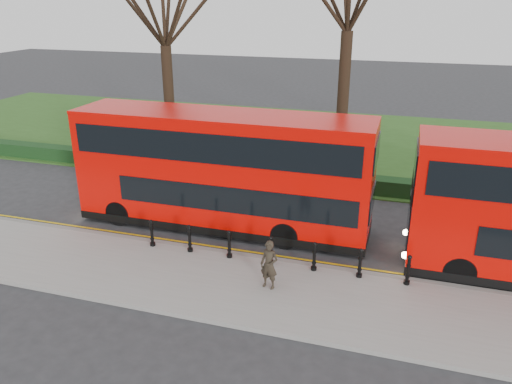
% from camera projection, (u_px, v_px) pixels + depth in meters
% --- Properties ---
extents(ground, '(120.00, 120.00, 0.00)m').
position_uv_depth(ground, '(248.00, 245.00, 18.98)').
color(ground, '#28282B').
rests_on(ground, ground).
extents(pavement, '(60.00, 4.00, 0.15)m').
position_uv_depth(pavement, '(220.00, 284.00, 16.28)').
color(pavement, gray).
rests_on(pavement, ground).
extents(kerb, '(60.00, 0.25, 0.16)m').
position_uv_depth(kerb, '(239.00, 255.00, 18.06)').
color(kerb, slate).
rests_on(kerb, ground).
extents(grass_verge, '(60.00, 18.00, 0.06)m').
position_uv_depth(grass_verge, '(319.00, 141.00, 32.31)').
color(grass_verge, '#2A4F1A').
rests_on(grass_verge, ground).
extents(hedge, '(60.00, 0.90, 0.80)m').
position_uv_depth(hedge, '(290.00, 177.00, 24.88)').
color(hedge, black).
rests_on(hedge, ground).
extents(yellow_line_outer, '(60.00, 0.10, 0.01)m').
position_uv_depth(yellow_line_outer, '(242.00, 253.00, 18.36)').
color(yellow_line_outer, yellow).
rests_on(yellow_line_outer, ground).
extents(yellow_line_inner, '(60.00, 0.10, 0.01)m').
position_uv_depth(yellow_line_inner, '(244.00, 251.00, 18.53)').
color(yellow_line_inner, yellow).
rests_on(yellow_line_inner, ground).
extents(tree_left, '(7.26, 7.26, 11.35)m').
position_uv_depth(tree_left, '(163.00, 7.00, 27.01)').
color(tree_left, black).
rests_on(tree_left, ground).
extents(bollard_row, '(9.28, 0.15, 1.00)m').
position_uv_depth(bollard_row, '(271.00, 251.00, 17.20)').
color(bollard_row, black).
rests_on(bollard_row, pavement).
extents(bus_lead, '(11.76, 2.70, 4.68)m').
position_uv_depth(bus_lead, '(222.00, 172.00, 19.72)').
color(bus_lead, '#D00702').
rests_on(bus_lead, ground).
extents(pedestrian, '(0.66, 0.50, 1.62)m').
position_uv_depth(pedestrian, '(269.00, 265.00, 15.67)').
color(pedestrian, '#2C251C').
rests_on(pedestrian, pavement).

